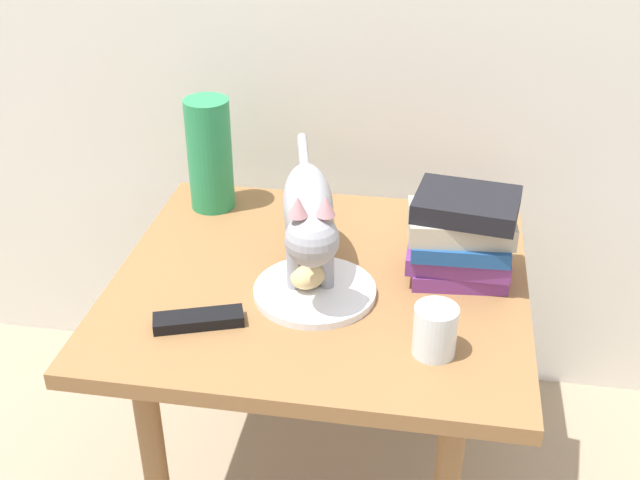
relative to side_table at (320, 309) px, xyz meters
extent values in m
cube|color=olive|center=(0.00, 0.00, 0.06)|extent=(0.75, 0.68, 0.03)
cylinder|color=olive|center=(-0.25, -0.25, -0.22)|extent=(0.04, 0.04, 0.51)
cylinder|color=olive|center=(-0.25, 0.25, -0.22)|extent=(0.04, 0.04, 0.51)
cylinder|color=olive|center=(0.25, 0.25, -0.22)|extent=(0.04, 0.04, 0.51)
cylinder|color=white|center=(0.00, -0.06, 0.08)|extent=(0.22, 0.22, 0.01)
ellipsoid|color=#E0BC7A|center=(-0.01, -0.05, 0.11)|extent=(0.09, 0.10, 0.05)
cylinder|color=#99999E|center=(0.02, -0.04, 0.12)|extent=(0.02, 0.02, 0.10)
cylinder|color=#99999E|center=(-0.04, -0.06, 0.12)|extent=(0.02, 0.02, 0.10)
cylinder|color=#99999E|center=(-0.01, 0.11, 0.12)|extent=(0.02, 0.02, 0.10)
cylinder|color=#99999E|center=(-0.07, 0.10, 0.12)|extent=(0.02, 0.02, 0.10)
ellipsoid|color=#99999E|center=(-0.03, 0.03, 0.20)|extent=(0.14, 0.27, 0.11)
sphere|color=#99999E|center=(0.01, -0.12, 0.22)|extent=(0.09, 0.09, 0.09)
cone|color=tan|center=(0.03, -0.11, 0.28)|extent=(0.03, 0.03, 0.03)
cone|color=tan|center=(-0.02, -0.12, 0.28)|extent=(0.03, 0.03, 0.03)
cylinder|color=#99999E|center=(-0.07, 0.23, 0.21)|extent=(0.05, 0.16, 0.02)
cube|color=#72337A|center=(0.25, 0.05, 0.09)|extent=(0.18, 0.15, 0.03)
cube|color=#72337A|center=(0.25, 0.05, 0.12)|extent=(0.18, 0.13, 0.03)
cube|color=#1E4C8C|center=(0.25, 0.04, 0.15)|extent=(0.18, 0.14, 0.03)
cube|color=#BCB299|center=(0.24, 0.05, 0.18)|extent=(0.19, 0.14, 0.04)
cube|color=black|center=(0.25, 0.05, 0.22)|extent=(0.19, 0.16, 0.04)
cylinder|color=#288C51|center=(-0.27, 0.24, 0.19)|extent=(0.09, 0.09, 0.24)
cylinder|color=silver|center=(0.21, -0.19, 0.11)|extent=(0.07, 0.07, 0.08)
cylinder|color=silver|center=(0.21, -0.19, 0.09)|extent=(0.06, 0.06, 0.04)
cube|color=black|center=(-0.18, -0.18, 0.08)|extent=(0.16, 0.09, 0.02)
camera|label=1|loc=(0.20, -1.21, 0.87)|focal=44.52mm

